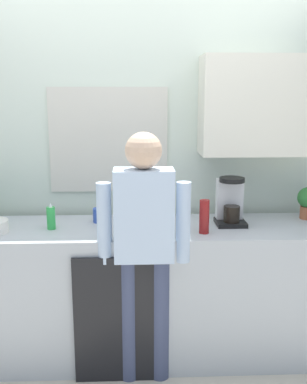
% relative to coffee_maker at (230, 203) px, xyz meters
% --- Properties ---
extents(ground_plane, '(8.00, 8.00, 0.00)m').
position_rel_coffee_maker_xyz_m(ground_plane, '(-0.60, -0.35, -1.08)').
color(ground_plane, beige).
extents(kitchen_counter, '(3.05, 0.64, 0.93)m').
position_rel_coffee_maker_xyz_m(kitchen_counter, '(-0.60, -0.05, -0.61)').
color(kitchen_counter, '#B2B7BC').
rests_on(kitchen_counter, ground_plane).
extents(dishwasher_panel, '(0.56, 0.02, 0.84)m').
position_rel_coffee_maker_xyz_m(dishwasher_panel, '(-0.77, -0.38, -0.66)').
color(dishwasher_panel, black).
rests_on(dishwasher_panel, ground_plane).
extents(back_wall_assembly, '(4.65, 0.42, 2.60)m').
position_rel_coffee_maker_xyz_m(back_wall_assembly, '(-0.50, 0.35, 0.28)').
color(back_wall_assembly, silver).
rests_on(back_wall_assembly, ground_plane).
extents(coffee_maker, '(0.20, 0.20, 0.33)m').
position_rel_coffee_maker_xyz_m(coffee_maker, '(0.00, 0.00, 0.00)').
color(coffee_maker, black).
rests_on(coffee_maker, kitchen_counter).
extents(bottle_dark_sauce, '(0.06, 0.06, 0.18)m').
position_rel_coffee_maker_xyz_m(bottle_dark_sauce, '(-0.72, -0.08, -0.06)').
color(bottle_dark_sauce, black).
rests_on(bottle_dark_sauce, kitchen_counter).
extents(bottle_red_vinegar, '(0.06, 0.06, 0.22)m').
position_rel_coffee_maker_xyz_m(bottle_red_vinegar, '(-0.21, -0.21, -0.04)').
color(bottle_red_vinegar, maroon).
rests_on(bottle_red_vinegar, kitchen_counter).
extents(cup_blue_mug, '(0.08, 0.08, 0.10)m').
position_rel_coffee_maker_xyz_m(cup_blue_mug, '(-0.91, 0.07, -0.10)').
color(cup_blue_mug, '#3351B2').
rests_on(cup_blue_mug, kitchen_counter).
extents(dish_soap, '(0.06, 0.06, 0.18)m').
position_rel_coffee_maker_xyz_m(dish_soap, '(-1.21, -0.08, -0.07)').
color(dish_soap, green).
rests_on(dish_soap, kitchen_counter).
extents(person_at_sink, '(0.57, 0.22, 1.60)m').
position_rel_coffee_maker_xyz_m(person_at_sink, '(-0.60, -0.35, -0.13)').
color(person_at_sink, '#3F4766').
rests_on(person_at_sink, ground_plane).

